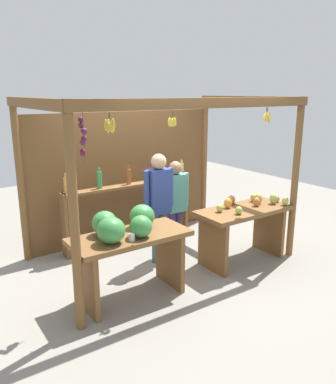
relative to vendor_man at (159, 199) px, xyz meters
The scene contains 7 objects.
ground_plane 0.98m from the vendor_man, 50.89° to the left, with size 12.00×12.00×0.00m, color gray.
market_stall 0.75m from the vendor_man, 81.99° to the left, with size 3.51×2.20×2.38m.
fruit_counter_left 1.11m from the vendor_man, 142.90° to the right, with size 1.42×0.65×1.11m.
fruit_counter_right 1.29m from the vendor_man, 32.29° to the right, with size 1.42×0.66×0.97m.
bottle_shelf_unit 0.92m from the vendor_man, 89.68° to the left, with size 2.25×0.22×1.35m.
vendor_man is the anchor object (origin of this frame).
vendor_woman 0.42m from the vendor_man, 19.16° to the left, with size 0.48×0.20×1.45m.
Camera 1 is at (-2.96, -4.55, 2.44)m, focal length 35.94 mm.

